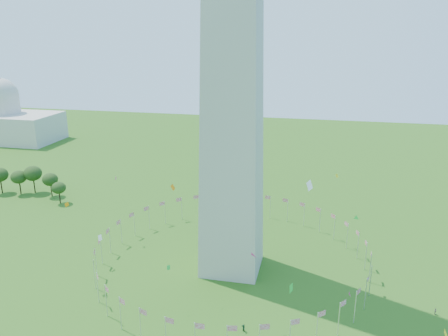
# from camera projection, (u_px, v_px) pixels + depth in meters

# --- Properties ---
(flag_ring) EXTENTS (80.24, 80.24, 9.00)m
(flag_ring) POSITION_uv_depth(u_px,v_px,m) (232.00, 253.00, 131.77)
(flag_ring) COLOR silver
(flag_ring) RESTS_ON ground
(capitol_building) EXTENTS (70.00, 35.00, 46.00)m
(capitol_building) POSITION_uv_depth(u_px,v_px,m) (2.00, 106.00, 284.92)
(capitol_building) COLOR beige
(capitol_building) RESTS_ON ground
(kites_aloft) EXTENTS (102.12, 81.32, 41.11)m
(kites_aloft) POSITION_uv_depth(u_px,v_px,m) (239.00, 247.00, 103.62)
(kites_aloft) COLOR #CC2699
(kites_aloft) RESTS_ON ground
(tree_line_west) EXTENTS (55.18, 15.58, 12.16)m
(tree_line_west) POSITION_uv_depth(u_px,v_px,m) (13.00, 182.00, 191.77)
(tree_line_west) COLOR #2B4D19
(tree_line_west) RESTS_ON ground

